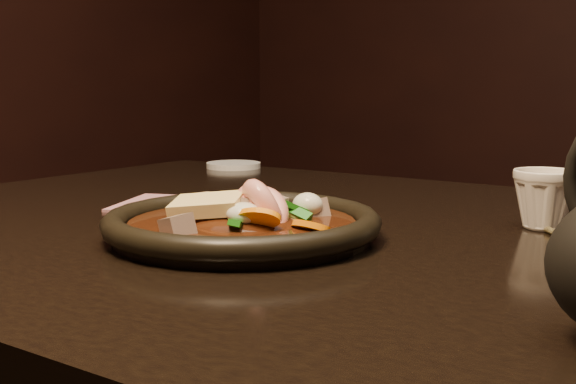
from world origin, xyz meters
The scene contains 6 objects.
table centered at (0.00, 0.00, 0.67)m, with size 1.60×0.90×0.75m.
plate centered at (-0.20, -0.11, 0.77)m, with size 0.30×0.30×0.03m.
stirfry centered at (-0.19, -0.11, 0.77)m, with size 0.20×0.20×0.07m.
saucer_left centered at (-0.62, 0.40, 0.76)m, with size 0.11×0.11×0.01m, color white.
tea_cup centered at (0.06, 0.13, 0.79)m, with size 0.07×0.07×0.07m, color white.
napkin centered at (-0.41, 0.00, 0.75)m, with size 0.14×0.14×0.00m, color #B16D77.
Camera 1 is at (0.28, -0.71, 0.92)m, focal length 45.00 mm.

